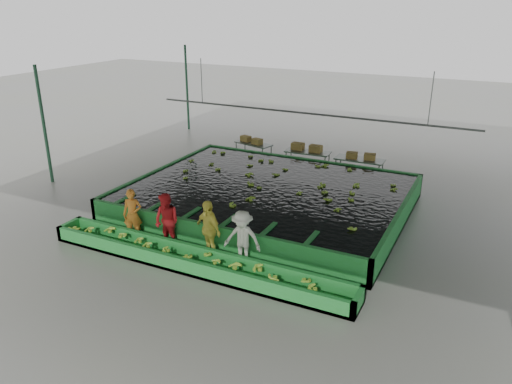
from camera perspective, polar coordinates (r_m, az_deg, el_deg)
The scene contains 21 objects.
ground at distance 17.80m, azimuth -0.72°, elevation -3.52°, with size 80.00×80.00×0.00m, color slate.
shed_roof at distance 16.37m, azimuth -0.80°, elevation 12.61°, with size 20.00×22.00×0.04m, color slate.
shed_posts at distance 16.92m, azimuth -0.76°, elevation 4.20°, with size 20.00×22.00×5.00m, color #245136, non-canonical shape.
flotation_tank at distance 18.87m, azimuth 1.35°, elevation -0.58°, with size 10.00×8.00×0.90m, color #1D762C, non-canonical shape.
tank_water at distance 18.72m, azimuth 1.36°, elevation 0.55°, with size 9.70×7.70×0.00m, color black.
sorting_trough at distance 14.92m, azimuth -7.10°, elevation -7.77°, with size 10.00×1.00×0.50m, color #1D762C, non-canonical shape.
cableway_rail at distance 21.23m, azimuth 5.49°, elevation 8.98°, with size 0.08×0.08×14.00m, color #59605B.
rail_hanger_left at distance 23.28m, azimuth -6.24°, elevation 12.52°, with size 0.04×0.04×2.00m, color #59605B.
rail_hanger_right at distance 19.84m, azimuth 19.37°, elevation 10.00°, with size 0.04×0.04×2.00m, color #59605B.
worker_a at distance 16.83m, azimuth -13.92°, elevation -2.50°, with size 0.63×0.41×1.72m, color orange.
worker_b at distance 16.01m, azimuth -10.15°, elevation -3.28°, with size 0.87×0.68×1.79m, color red.
worker_c at distance 15.19m, azimuth -5.47°, elevation -4.25°, with size 1.10×0.46×1.87m, color #E9DF4D.
worker_d at distance 14.69m, azimuth -1.57°, elevation -5.35°, with size 1.13×0.65×1.75m, color beige.
packing_table_left at distance 24.72m, azimuth -0.28°, elevation 4.66°, with size 1.88×0.75×0.86m, color #59605B, non-canonical shape.
packing_table_mid at distance 23.22m, azimuth 5.89°, elevation 3.55°, with size 2.05×0.82×0.93m, color #59605B, non-canonical shape.
packing_table_right at distance 22.38m, azimuth 11.67°, elevation 2.58°, with size 2.10×0.84×0.96m, color #59605B, non-canonical shape.
box_stack_left at distance 24.68m, azimuth -0.53°, elevation 5.66°, with size 1.26×0.35×0.27m, color olive, non-canonical shape.
box_stack_mid at distance 23.17m, azimuth 5.80°, elevation 4.73°, with size 1.44×0.40×0.31m, color olive, non-canonical shape.
box_stack_right at distance 22.22m, azimuth 11.86°, elevation 3.73°, with size 1.25×0.35×0.27m, color olive, non-canonical shape.
floating_bananas at distance 19.41m, azimuth 2.37°, elevation 1.29°, with size 9.48×6.46×0.13m, color #77A429, non-canonical shape.
trough_bananas at distance 14.85m, azimuth -7.12°, elevation -7.26°, with size 8.61×0.57×0.11m, color #77A429, non-canonical shape.
Camera 1 is at (7.41, -14.40, 7.40)m, focal length 35.00 mm.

